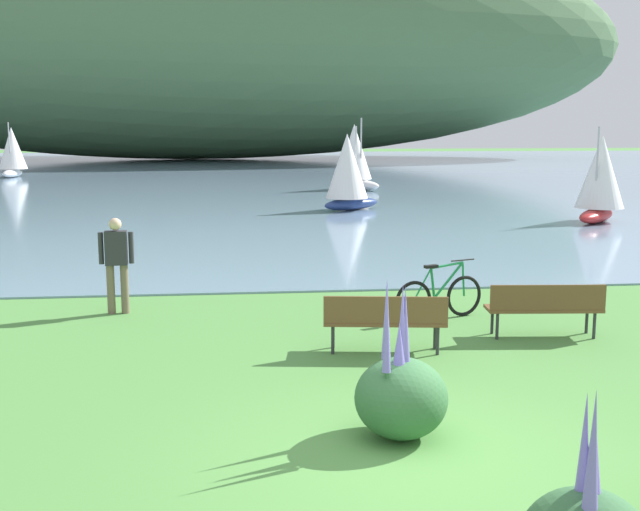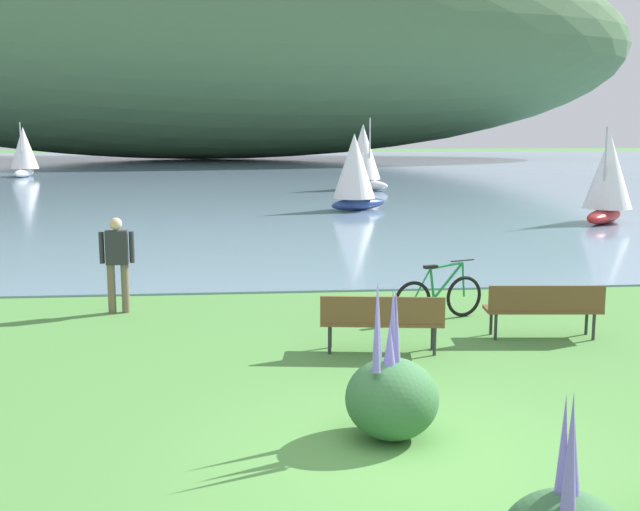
% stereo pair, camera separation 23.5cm
% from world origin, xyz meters
% --- Properties ---
extents(ground_plane, '(200.00, 200.00, 0.00)m').
position_xyz_m(ground_plane, '(0.00, 0.00, 0.00)').
color(ground_plane, '#518E42').
extents(bay_water, '(180.00, 80.00, 0.04)m').
position_xyz_m(bay_water, '(0.00, 48.09, 0.02)').
color(bay_water, '#7A99B2').
rests_on(bay_water, ground).
extents(distant_hillside, '(82.52, 28.00, 21.77)m').
position_xyz_m(distant_hillside, '(-5.91, 69.23, 10.92)').
color(distant_hillside, '#4C7047').
rests_on(distant_hillside, bay_water).
extents(park_bench_near_camera, '(1.85, 0.72, 0.88)m').
position_xyz_m(park_bench_near_camera, '(0.28, 3.78, 0.52)').
color(park_bench_near_camera, brown).
rests_on(park_bench_near_camera, ground).
extents(park_bench_further_along, '(1.84, 0.64, 0.88)m').
position_xyz_m(park_bench_further_along, '(2.93, 4.34, 0.52)').
color(park_bench_further_along, brown).
rests_on(park_bench_further_along, ground).
extents(bicycle_leaning_near_bench, '(1.68, 0.67, 1.01)m').
position_xyz_m(bicycle_leaning_near_bench, '(1.59, 5.68, 0.40)').
color(bicycle_leaning_near_bench, black).
rests_on(bicycle_leaning_near_bench, ground).
extents(person_at_shoreline, '(0.61, 0.24, 1.71)m').
position_xyz_m(person_at_shoreline, '(-3.98, 6.71, 0.98)').
color(person_at_shoreline, '#72604C').
rests_on(person_at_shoreline, ground).
extents(echium_bush_mid_cluster, '(1.00, 1.00, 1.76)m').
position_xyz_m(echium_bush_mid_cluster, '(-0.15, 0.61, 0.49)').
color(echium_bush_mid_cluster, '#386B3D').
rests_on(echium_bush_mid_cluster, ground).
extents(sailboat_nearest_to_shore, '(2.51, 2.62, 3.21)m').
position_xyz_m(sailboat_nearest_to_shore, '(10.40, 18.29, 1.55)').
color(sailboat_nearest_to_shore, '#B22323').
rests_on(sailboat_nearest_to_shore, bay_water).
extents(sailboat_mid_bay, '(1.79, 2.93, 3.40)m').
position_xyz_m(sailboat_mid_bay, '(-15.75, 44.34, 1.64)').
color(sailboat_mid_bay, white).
rests_on(sailboat_mid_bay, bay_water).
extents(sailboat_toward_hillside, '(2.68, 2.39, 3.21)m').
position_xyz_m(sailboat_toward_hillside, '(2.41, 22.77, 1.55)').
color(sailboat_toward_hillside, navy).
rests_on(sailboat_toward_hillside, bay_water).
extents(sailboat_far_off, '(2.61, 3.04, 3.60)m').
position_xyz_m(sailboat_far_off, '(4.15, 32.55, 1.73)').
color(sailboat_far_off, white).
rests_on(sailboat_far_off, bay_water).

